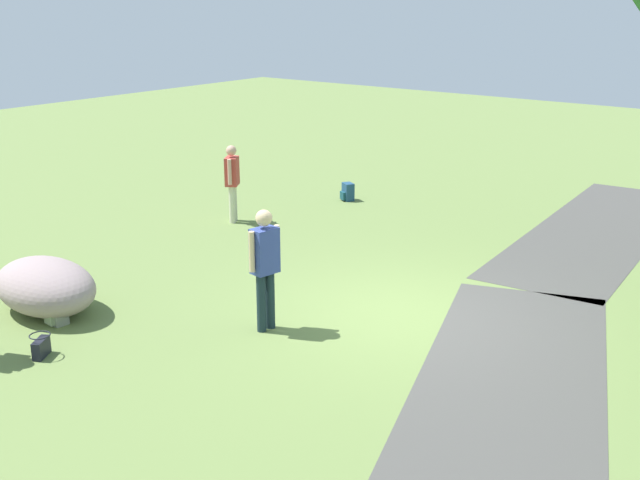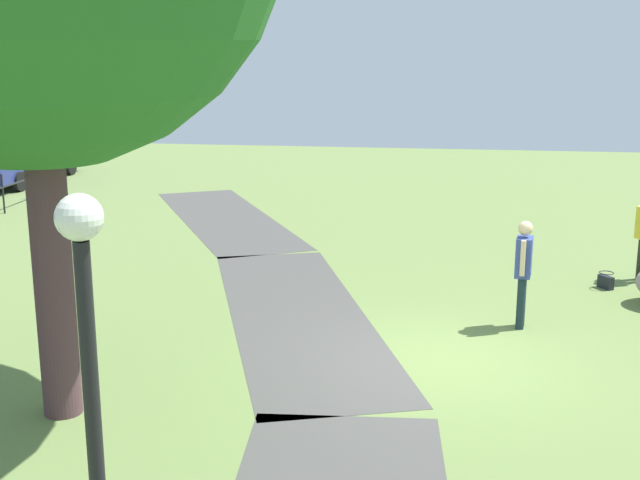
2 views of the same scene
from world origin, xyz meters
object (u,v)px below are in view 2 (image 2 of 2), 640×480
(handbag_on_grass, at_px, (606,281))
(delivery_van, at_px, (11,143))
(passerby_on_path, at_px, (523,266))
(lamp_post, at_px, (93,422))

(handbag_on_grass, distance_m, delivery_van, 19.35)
(passerby_on_path, relative_size, delivery_van, 0.33)
(delivery_van, bearing_deg, passerby_on_path, -128.54)
(lamp_post, height_order, delivery_van, lamp_post)
(passerby_on_path, bearing_deg, lamp_post, 158.76)
(lamp_post, relative_size, handbag_on_grass, 9.75)
(lamp_post, relative_size, passerby_on_path, 2.10)
(lamp_post, bearing_deg, handbag_on_grass, -24.78)
(handbag_on_grass, bearing_deg, delivery_van, 60.35)
(passerby_on_path, height_order, delivery_van, delivery_van)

